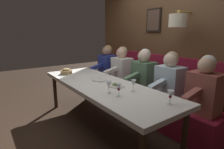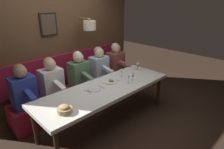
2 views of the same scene
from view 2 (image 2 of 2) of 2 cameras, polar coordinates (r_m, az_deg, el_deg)
ground_plane at (r=3.87m, az=-1.59°, el=-13.72°), size 12.00×12.00×0.00m
dining_table at (r=3.53m, az=-1.70°, el=-4.69°), size 0.90×2.69×0.74m
banquette_bench at (r=4.36m, az=-9.70°, el=-6.26°), size 0.52×2.89×0.45m
back_wall_panel at (r=4.44m, az=-14.94°, el=9.53°), size 0.59×4.09×2.90m
diner_nearest at (r=4.81m, az=1.10°, el=4.40°), size 0.60×0.40×0.79m
diner_near at (r=4.45m, az=-3.89°, el=2.90°), size 0.60×0.40×0.79m
diner_middle at (r=4.12m, az=-9.85°, el=1.08°), size 0.60×0.40×0.79m
diner_far at (r=3.83m, az=-17.64°, el=-1.32°), size 0.60×0.40×0.79m
diner_farthest at (r=3.65m, az=-25.06°, el=-3.57°), size 0.60×0.40×0.79m
place_setting_0 at (r=3.42m, az=-5.24°, el=-4.34°), size 0.24×0.31×0.01m
place_setting_1 at (r=3.70m, az=-0.20°, el=-2.07°), size 0.24×0.32×0.05m
wine_glass_0 at (r=3.91m, az=2.91°, el=0.89°), size 0.07×0.07×0.16m
wine_glass_1 at (r=4.34m, az=7.69°, el=2.85°), size 0.07×0.07×0.16m
wine_glass_2 at (r=3.63m, az=5.03°, el=-0.88°), size 0.07×0.07×0.16m
wine_glass_3 at (r=3.77m, az=6.25°, el=-0.06°), size 0.07×0.07×0.16m
bread_bowl at (r=2.83m, az=-13.97°, el=-10.02°), size 0.22×0.22×0.12m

